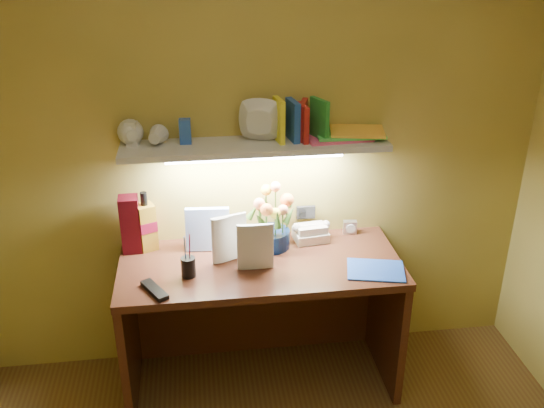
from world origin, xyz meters
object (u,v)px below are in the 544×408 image
Objects in this scene: desk at (261,324)px; flower_bouquet at (272,218)px; telephone at (311,231)px; whisky_bottle at (146,221)px; desk_clock at (350,227)px.

desk is 4.24× the size of flower_bouquet.
whisky_bottle is (-0.85, 0.02, 0.11)m from telephone.
whisky_bottle reaches higher than desk_clock.
desk_clock is at bearing 1.51° from whisky_bottle.
desk_clock is at bearing 25.45° from desk.
flower_bouquet is 0.47m from desk_clock.
desk is 0.80m from whisky_bottle.
whisky_bottle is at bearing -171.66° from desk_clock.
desk_clock is 1.08m from whisky_bottle.
whisky_bottle is (-1.08, -0.03, 0.12)m from desk_clock.
desk is 19.50× the size of desk_clock.
desk is 0.57m from flower_bouquet.
flower_bouquet is at bearing -175.24° from telephone.
flower_bouquet reaches higher than desk.
telephone is at bearing -160.75° from desk_clock.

